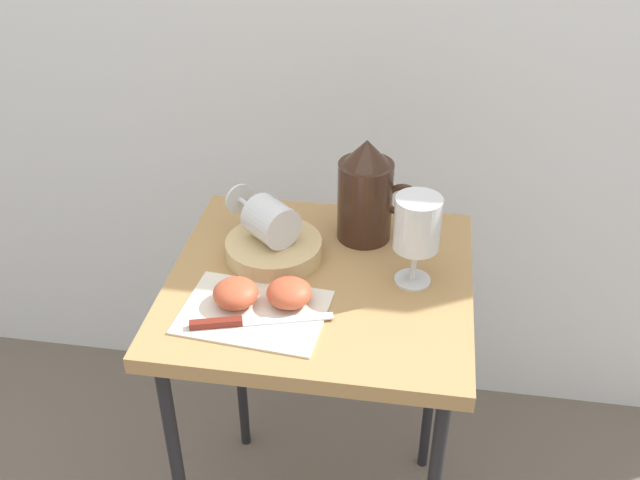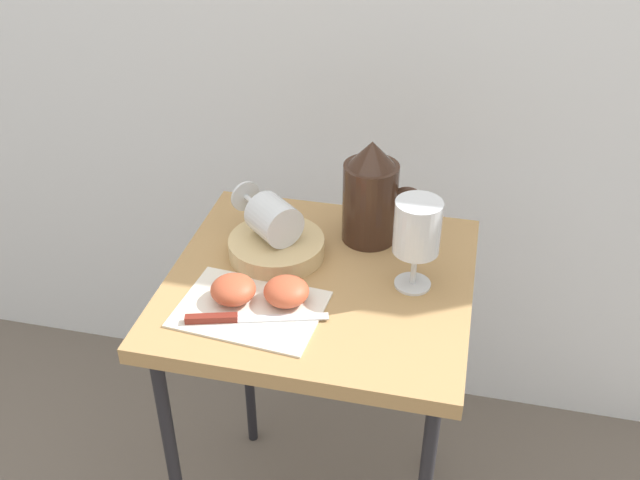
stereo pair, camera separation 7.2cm
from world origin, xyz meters
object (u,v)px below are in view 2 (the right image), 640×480
object	(u,v)px
table	(320,310)
apple_half_left	(233,289)
apple_half_right	(286,291)
knife	(235,318)
basket_tray	(277,247)
wine_glass_upright	(417,231)
pitcher	(371,200)
wine_glass_tipped_near	(273,219)

from	to	relation	value
table	apple_half_left	world-z (taller)	apple_half_left
apple_half_left	apple_half_right	size ratio (longest dim) A/B	1.00
apple_half_right	table	bearing A→B (deg)	64.73
table	knife	xyz separation A→B (m)	(-0.11, -0.15, 0.08)
basket_tray	apple_half_right	distance (m)	0.14
basket_tray	knife	size ratio (longest dim) A/B	0.77
apple_half_right	knife	bearing A→B (deg)	-135.72
wine_glass_upright	basket_tray	bearing A→B (deg)	172.03
table	knife	distance (m)	0.20
pitcher	apple_half_right	distance (m)	0.26
table	wine_glass_upright	world-z (taller)	wine_glass_upright
wine_glass_upright	apple_half_right	distance (m)	0.24
table	apple_half_right	world-z (taller)	apple_half_right
apple_half_left	knife	xyz separation A→B (m)	(0.02, -0.05, -0.02)
basket_tray	wine_glass_upright	size ratio (longest dim) A/B	1.05
basket_tray	knife	xyz separation A→B (m)	(-0.01, -0.20, -0.01)
knife	basket_tray	bearing A→B (deg)	86.00
apple_half_left	basket_tray	bearing A→B (deg)	77.18
wine_glass_tipped_near	apple_half_left	size ratio (longest dim) A/B	2.01
table	knife	world-z (taller)	knife
table	apple_half_right	xyz separation A→B (m)	(-0.04, -0.08, 0.10)
table	wine_glass_upright	size ratio (longest dim) A/B	4.24
wine_glass_upright	apple_half_left	xyz separation A→B (m)	(-0.29, -0.11, -0.09)
wine_glass_tipped_near	knife	distance (m)	0.22
knife	apple_half_right	bearing A→B (deg)	44.28
table	wine_glass_upright	bearing A→B (deg)	5.22
pitcher	apple_half_left	distance (m)	0.31
pitcher	wine_glass_upright	bearing A→B (deg)	-53.00
pitcher	wine_glass_upright	world-z (taller)	pitcher
basket_tray	wine_glass_upright	xyz separation A→B (m)	(0.26, -0.04, 0.09)
wine_glass_upright	apple_half_right	bearing A→B (deg)	-154.17
pitcher	apple_half_right	world-z (taller)	pitcher
apple_half_left	pitcher	bearing A→B (deg)	51.91
basket_tray	apple_half_left	size ratio (longest dim) A/B	2.31
wine_glass_tipped_near	knife	world-z (taller)	wine_glass_tipped_near
apple_half_right	knife	distance (m)	0.10
wine_glass_upright	wine_glass_tipped_near	xyz separation A→B (m)	(-0.26, 0.04, -0.04)
apple_half_left	apple_half_right	distance (m)	0.09
apple_half_right	basket_tray	bearing A→B (deg)	112.27
table	basket_tray	distance (m)	0.14
apple_half_left	knife	bearing A→B (deg)	-69.10
basket_tray	wine_glass_tipped_near	bearing A→B (deg)	136.58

